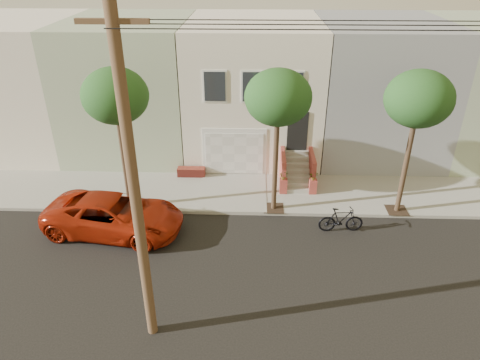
{
  "coord_description": "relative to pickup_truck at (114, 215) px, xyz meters",
  "views": [
    {
      "loc": [
        0.05,
        -12.92,
        10.66
      ],
      "look_at": [
        -0.48,
        3.0,
        2.05
      ],
      "focal_mm": 32.85,
      "sensor_mm": 36.0,
      "label": 1
    }
  ],
  "objects": [
    {
      "name": "pickup_truck",
      "position": [
        0.0,
        0.0,
        0.0
      ],
      "size": [
        6.0,
        3.42,
        1.58
      ],
      "primitive_type": "imported",
      "rotation": [
        0.0,
        0.0,
        1.42
      ],
      "color": "#991E0A",
      "rests_on": "ground"
    },
    {
      "name": "tree_mid",
      "position": [
        6.65,
        1.79,
        4.47
      ],
      "size": [
        2.7,
        2.57,
        6.3
      ],
      "color": "#2D2116",
      "rests_on": "sidewalk"
    },
    {
      "name": "motorcycle",
      "position": [
        9.38,
        0.31,
        -0.23
      ],
      "size": [
        1.89,
        0.64,
        1.12
      ],
      "primitive_type": "imported",
      "rotation": [
        0.0,
        0.0,
        1.63
      ],
      "color": "black",
      "rests_on": "ground"
    },
    {
      "name": "sidewalk",
      "position": [
        5.65,
        3.24,
        -0.71
      ],
      "size": [
        40.0,
        3.7,
        0.15
      ],
      "primitive_type": "cube",
      "color": "#9B998D",
      "rests_on": "ground"
    },
    {
      "name": "tree_right",
      "position": [
        12.15,
        1.79,
        4.47
      ],
      "size": [
        2.7,
        2.57,
        6.3
      ],
      "color": "#2D2116",
      "rests_on": "sidewalk"
    },
    {
      "name": "house_row",
      "position": [
        5.65,
        9.08,
        2.86
      ],
      "size": [
        33.1,
        11.7,
        7.0
      ],
      "color": "beige",
      "rests_on": "sidewalk"
    },
    {
      "name": "tree_left",
      "position": [
        0.15,
        1.79,
        4.47
      ],
      "size": [
        2.7,
        2.57,
        6.3
      ],
      "color": "#2D2116",
      "rests_on": "sidewalk"
    },
    {
      "name": "ground",
      "position": [
        5.65,
        -2.11,
        -0.79
      ],
      "size": [
        90.0,
        90.0,
        0.0
      ],
      "primitive_type": "plane",
      "color": "black",
      "rests_on": "ground"
    }
  ]
}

